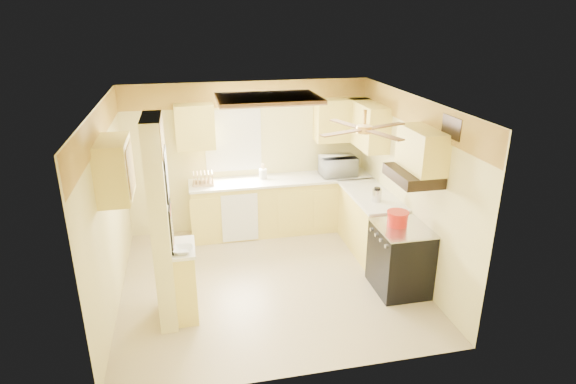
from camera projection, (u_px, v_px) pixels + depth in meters
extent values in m
plane|color=tan|center=(270.00, 281.00, 6.73)|extent=(4.00, 4.00, 0.00)
plane|color=white|center=(267.00, 102.00, 5.84)|extent=(4.00, 4.00, 0.00)
plane|color=#EADD8F|center=(249.00, 157.00, 8.02)|extent=(4.00, 0.00, 4.00)
plane|color=#EADD8F|center=(303.00, 270.00, 4.55)|extent=(4.00, 0.00, 4.00)
plane|color=#EADD8F|center=(108.00, 211.00, 5.89)|extent=(0.00, 3.80, 3.80)
plane|color=#EADD8F|center=(410.00, 187.00, 6.68)|extent=(0.00, 3.80, 3.80)
cube|color=gold|center=(247.00, 94.00, 7.63)|extent=(4.00, 0.02, 0.40)
cube|color=#EADD8F|center=(161.00, 224.00, 5.52)|extent=(0.20, 0.70, 2.50)
cube|color=#EFD863|center=(186.00, 282.00, 5.85)|extent=(0.25, 0.55, 0.90)
cube|color=white|center=(183.00, 248.00, 5.68)|extent=(0.28, 0.58, 0.04)
cube|color=#EFD863|center=(282.00, 206.00, 8.13)|extent=(3.00, 0.60, 0.90)
cube|color=#EFD863|center=(370.00, 224.00, 7.45)|extent=(0.60, 1.40, 0.90)
cube|color=white|center=(282.00, 180.00, 7.96)|extent=(3.04, 0.64, 0.04)
cube|color=white|center=(372.00, 195.00, 7.29)|extent=(0.64, 1.44, 0.04)
cube|color=white|center=(240.00, 218.00, 7.71)|extent=(0.58, 0.02, 0.80)
cube|color=white|center=(233.00, 141.00, 7.85)|extent=(0.92, 0.02, 1.02)
cube|color=white|center=(233.00, 141.00, 7.86)|extent=(0.80, 0.02, 0.90)
cube|color=#EFD863|center=(195.00, 127.00, 7.48)|extent=(0.60, 0.35, 0.70)
cube|color=#EFD863|center=(342.00, 120.00, 7.96)|extent=(0.90, 0.35, 0.70)
cube|color=#EFD863|center=(368.00, 125.00, 7.58)|extent=(0.35, 1.00, 0.70)
cube|color=#EFD863|center=(114.00, 169.00, 5.49)|extent=(0.35, 0.75, 0.70)
cube|color=#EFD863|center=(422.00, 150.00, 5.90)|extent=(0.35, 0.76, 0.52)
cube|color=black|center=(400.00, 259.00, 6.40)|extent=(0.65, 0.76, 0.90)
cube|color=silver|center=(403.00, 228.00, 6.24)|extent=(0.66, 0.77, 0.02)
cylinder|color=silver|center=(386.00, 246.00, 5.98)|extent=(0.03, 0.05, 0.05)
cylinder|color=silver|center=(381.00, 240.00, 6.14)|extent=(0.03, 0.05, 0.05)
cylinder|color=silver|center=(376.00, 235.00, 6.28)|extent=(0.03, 0.05, 0.05)
cylinder|color=silver|center=(371.00, 229.00, 6.44)|extent=(0.03, 0.05, 0.05)
cube|color=black|center=(413.00, 175.00, 6.00)|extent=(0.50, 0.76, 0.14)
cube|color=black|center=(166.00, 174.00, 5.33)|extent=(0.02, 0.42, 0.57)
cube|color=white|center=(167.00, 174.00, 5.33)|extent=(0.01, 0.37, 0.52)
cube|color=black|center=(171.00, 227.00, 5.56)|extent=(0.02, 0.42, 0.57)
cube|color=yellow|center=(172.00, 227.00, 5.56)|extent=(0.01, 0.37, 0.52)
cube|color=brown|center=(268.00, 98.00, 6.33)|extent=(1.35, 0.95, 0.06)
cube|color=white|center=(268.00, 100.00, 6.34)|extent=(1.15, 0.75, 0.02)
cylinder|color=gold|center=(365.00, 117.00, 5.43)|extent=(0.04, 0.04, 0.16)
cylinder|color=gold|center=(364.00, 129.00, 5.48)|extent=(0.18, 0.18, 0.08)
cube|color=brown|center=(385.00, 126.00, 5.64)|extent=(0.55, 0.28, 0.01)
cube|color=brown|center=(347.00, 124.00, 5.73)|extent=(0.28, 0.55, 0.01)
cube|color=brown|center=(342.00, 133.00, 5.32)|extent=(0.55, 0.28, 0.01)
cube|color=brown|center=(383.00, 135.00, 5.23)|extent=(0.28, 0.55, 0.01)
cube|color=black|center=(452.00, 127.00, 5.48)|extent=(0.02, 0.40, 0.25)
imported|color=white|center=(338.00, 166.00, 8.06)|extent=(0.59, 0.41, 0.33)
imported|color=white|center=(183.00, 250.00, 5.53)|extent=(0.26, 0.26, 0.06)
cylinder|color=red|center=(397.00, 219.00, 6.26)|extent=(0.26, 0.26, 0.17)
cylinder|color=red|center=(398.00, 212.00, 6.23)|extent=(0.29, 0.29, 0.02)
cylinder|color=silver|center=(377.00, 195.00, 6.98)|extent=(0.14, 0.14, 0.18)
cylinder|color=black|center=(377.00, 189.00, 6.94)|extent=(0.09, 0.09, 0.03)
cube|color=tan|center=(203.00, 183.00, 7.69)|extent=(0.35, 0.27, 0.04)
cube|color=tan|center=(194.00, 179.00, 7.63)|extent=(0.02, 0.23, 0.20)
cube|color=tan|center=(198.00, 179.00, 7.64)|extent=(0.02, 0.23, 0.20)
cube|color=tan|center=(201.00, 179.00, 7.65)|extent=(0.02, 0.23, 0.20)
cube|color=tan|center=(205.00, 178.00, 7.66)|extent=(0.02, 0.23, 0.20)
cube|color=tan|center=(209.00, 178.00, 7.68)|extent=(0.02, 0.23, 0.20)
cube|color=tan|center=(212.00, 178.00, 7.69)|extent=(0.02, 0.23, 0.20)
cylinder|color=white|center=(198.00, 179.00, 7.64)|extent=(0.01, 0.20, 0.20)
cylinder|color=white|center=(205.00, 178.00, 7.66)|extent=(0.01, 0.20, 0.20)
cylinder|color=white|center=(263.00, 174.00, 7.93)|extent=(0.13, 0.13, 0.16)
cylinder|color=tan|center=(264.00, 171.00, 7.92)|extent=(0.01, 0.01, 0.25)
cylinder|color=tan|center=(263.00, 171.00, 7.93)|extent=(0.01, 0.01, 0.25)
cylinder|color=tan|center=(262.00, 171.00, 7.91)|extent=(0.01, 0.01, 0.25)
cylinder|color=tan|center=(263.00, 172.00, 7.89)|extent=(0.01, 0.01, 0.25)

